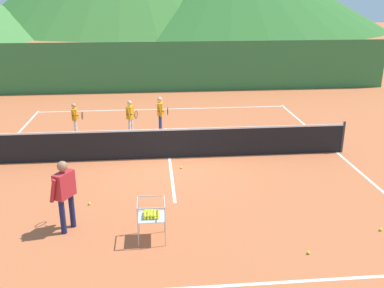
% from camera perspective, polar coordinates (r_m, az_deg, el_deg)
% --- Properties ---
extents(ground_plane, '(120.00, 120.00, 0.00)m').
position_cam_1_polar(ground_plane, '(13.84, -3.00, -1.84)').
color(ground_plane, '#BC6038').
extents(line_baseline_near, '(11.08, 0.08, 0.01)m').
position_cam_1_polar(line_baseline_near, '(8.17, -0.86, -18.49)').
color(line_baseline_near, white).
rests_on(line_baseline_near, ground).
extents(line_baseline_far, '(11.08, 0.08, 0.01)m').
position_cam_1_polar(line_baseline_far, '(19.61, -3.79, 4.62)').
color(line_baseline_far, white).
rests_on(line_baseline_far, ground).
extents(line_sideline_east, '(0.08, 12.53, 0.01)m').
position_cam_1_polar(line_sideline_east, '(15.08, 18.52, -1.01)').
color(line_sideline_east, white).
rests_on(line_sideline_east, ground).
extents(line_service_center, '(0.08, 6.28, 0.01)m').
position_cam_1_polar(line_service_center, '(13.83, -3.00, -1.82)').
color(line_service_center, white).
rests_on(line_service_center, ground).
extents(tennis_net, '(11.47, 0.08, 1.05)m').
position_cam_1_polar(tennis_net, '(13.66, -3.03, 0.12)').
color(tennis_net, '#333338').
rests_on(tennis_net, ground).
extents(instructor, '(0.54, 0.82, 1.65)m').
position_cam_1_polar(instructor, '(9.78, -16.46, -5.76)').
color(instructor, '#191E4C').
rests_on(instructor, ground).
extents(student_0, '(0.40, 0.58, 1.19)m').
position_cam_1_polar(student_0, '(16.38, -15.16, 3.57)').
color(student_0, silver).
rests_on(student_0, ground).
extents(student_1, '(0.42, 0.69, 1.30)m').
position_cam_1_polar(student_1, '(15.98, -8.13, 3.89)').
color(student_1, silver).
rests_on(student_1, ground).
extents(student_2, '(0.41, 0.67, 1.34)m').
position_cam_1_polar(student_2, '(16.22, -4.19, 4.36)').
color(student_2, navy).
rests_on(student_2, ground).
extents(ball_cart, '(0.58, 0.58, 0.90)m').
position_cam_1_polar(ball_cart, '(9.24, -5.46, -9.25)').
color(ball_cart, '#B7B7BC').
rests_on(ball_cart, ground).
extents(tennis_ball_0, '(0.07, 0.07, 0.07)m').
position_cam_1_polar(tennis_ball_0, '(10.65, 23.63, -10.28)').
color(tennis_ball_0, yellow).
rests_on(tennis_ball_0, ground).
extents(tennis_ball_2, '(0.07, 0.07, 0.07)m').
position_cam_1_polar(tennis_ball_2, '(9.32, 15.11, -13.66)').
color(tennis_ball_2, yellow).
rests_on(tennis_ball_2, ground).
extents(tennis_ball_3, '(0.07, 0.07, 0.07)m').
position_cam_1_polar(tennis_ball_3, '(12.98, -1.41, -3.13)').
color(tennis_ball_3, yellow).
rests_on(tennis_ball_3, ground).
extents(tennis_ball_5, '(0.07, 0.07, 0.07)m').
position_cam_1_polar(tennis_ball_5, '(11.17, -13.37, -7.65)').
color(tennis_ball_5, yellow).
rests_on(tennis_ball_5, ground).
extents(windscreen_fence, '(24.37, 0.08, 2.60)m').
position_cam_1_polar(windscreen_fence, '(22.90, -4.16, 10.09)').
color(windscreen_fence, '#33753D').
rests_on(windscreen_fence, ground).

